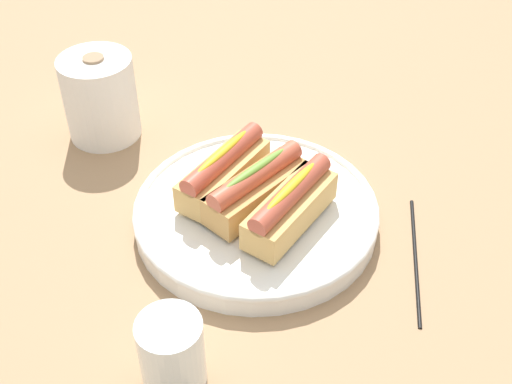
{
  "coord_description": "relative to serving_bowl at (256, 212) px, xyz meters",
  "views": [
    {
      "loc": [
        -0.61,
        -0.28,
        0.61
      ],
      "look_at": [
        -0.02,
        -0.02,
        0.05
      ],
      "focal_mm": 46.32,
      "sensor_mm": 36.0,
      "label": 1
    }
  ],
  "objects": [
    {
      "name": "hotdog_side",
      "position": [
        0.01,
        0.05,
        0.04
      ],
      "size": [
        0.16,
        0.07,
        0.06
      ],
      "color": "tan",
      "rests_on": "serving_bowl"
    },
    {
      "name": "paper_towel_roll",
      "position": [
        0.09,
        0.3,
        0.05
      ],
      "size": [
        0.11,
        0.11,
        0.13
      ],
      "color": "white",
      "rests_on": "ground_plane"
    },
    {
      "name": "chopstick_near",
      "position": [
        0.02,
        -0.21,
        -0.02
      ],
      "size": [
        0.21,
        0.07,
        0.01
      ],
      "primitive_type": "cylinder",
      "rotation": [
        0.0,
        1.57,
        0.28
      ],
      "color": "black",
      "rests_on": "ground_plane"
    },
    {
      "name": "water_glass",
      "position": [
        -0.26,
        -0.02,
        0.02
      ],
      "size": [
        0.07,
        0.07,
        0.09
      ],
      "color": "white",
      "rests_on": "ground_plane"
    },
    {
      "name": "hotdog_back",
      "position": [
        0.0,
        0.0,
        0.04
      ],
      "size": [
        0.16,
        0.1,
        0.06
      ],
      "color": "tan",
      "rests_on": "serving_bowl"
    },
    {
      "name": "hotdog_front",
      "position": [
        -0.01,
        -0.05,
        0.04
      ],
      "size": [
        0.16,
        0.08,
        0.06
      ],
      "color": "tan",
      "rests_on": "serving_bowl"
    },
    {
      "name": "ground_plane",
      "position": [
        0.02,
        0.02,
        -0.02
      ],
      "size": [
        2.4,
        2.4,
        0.0
      ],
      "primitive_type": "plane",
      "color": "#9E7A56"
    },
    {
      "name": "serving_bowl",
      "position": [
        0.0,
        0.0,
        0.0
      ],
      "size": [
        0.32,
        0.32,
        0.03
      ],
      "color": "white",
      "rests_on": "ground_plane"
    }
  ]
}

